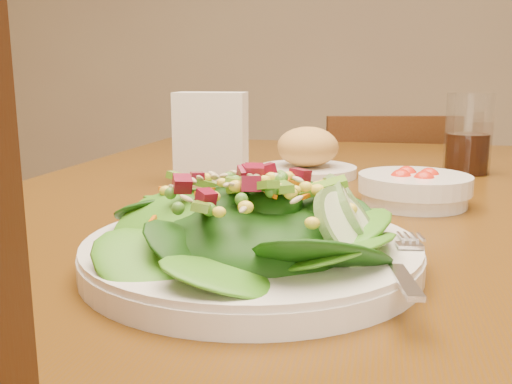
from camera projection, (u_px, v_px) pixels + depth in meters
dining_table at (288, 261)px, 0.86m from camera, size 0.90×1.40×0.75m
chair_far at (379, 244)px, 1.69m from camera, size 0.46×0.46×0.82m
salad_plate at (263, 233)px, 0.51m from camera, size 0.31×0.31×0.09m
bread_plate at (307, 156)px, 0.98m from camera, size 0.17×0.17×0.09m
tomato_bowl at (414, 189)px, 0.77m from camera, size 0.15×0.15×0.05m
drinking_glass at (468, 140)px, 1.01m from camera, size 0.08×0.08×0.14m
napkin_holder at (211, 135)px, 0.91m from camera, size 0.12×0.07×0.15m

